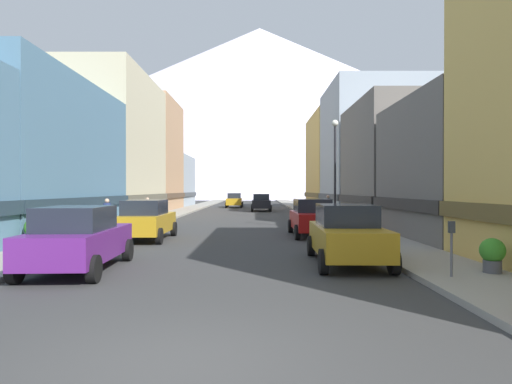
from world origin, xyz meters
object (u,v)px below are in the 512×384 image
object	(u,v)px
car_driving_0	(262,202)
car_driving_1	(235,200)
potted_plant_2	(493,254)
car_right_0	(348,234)
car_left_1	(147,220)
potted_plant_1	(53,227)
pedestrian_1	(148,210)
pedestrian_2	(329,208)
parking_meter_near	(452,241)
car_right_1	(313,217)
potted_plant_0	(36,230)
pedestrian_0	(108,217)
streetlamp_right	(336,157)
car_left_0	(79,238)

from	to	relation	value
car_driving_0	car_driving_1	distance (m)	9.52
potted_plant_2	car_right_0	bearing A→B (deg)	145.30
car_left_1	potted_plant_1	xyz separation A→B (m)	(-3.20, -2.12, -0.13)
pedestrian_1	pedestrian_2	xyz separation A→B (m)	(12.50, 2.04, 0.07)
parking_meter_near	pedestrian_2	xyz separation A→B (m)	(0.50, 21.34, -0.09)
car_right_0	potted_plant_2	world-z (taller)	car_right_0
car_right_0	car_right_1	size ratio (longest dim) A/B	1.00
car_right_1	parking_meter_near	xyz separation A→B (m)	(1.95, -10.78, 0.11)
potted_plant_0	parking_meter_near	bearing A→B (deg)	-23.56
car_right_1	potted_plant_1	world-z (taller)	car_right_1
car_driving_1	pedestrian_0	xyz separation A→B (m)	(-4.65, -32.97, 0.01)
potted_plant_0	streetlamp_right	world-z (taller)	streetlamp_right
car_left_1	pedestrian_1	xyz separation A→B (m)	(-2.45, 10.29, -0.04)
car_left_0	potted_plant_2	xyz separation A→B (m)	(10.80, -1.01, -0.27)
car_left_0	car_driving_1	distance (m)	42.67
car_driving_0	car_driving_1	bearing A→B (deg)	109.65
potted_plant_1	streetlamp_right	xyz separation A→B (m)	(12.35, 6.56, 3.22)
potted_plant_0	car_left_0	bearing A→B (deg)	-51.58
car_driving_1	potted_plant_1	bearing A→B (deg)	-98.25
pedestrian_0	pedestrian_1	distance (m)	8.13
parking_meter_near	pedestrian_0	xyz separation A→B (m)	(-12.00, 11.17, -0.11)
pedestrian_0	car_driving_1	bearing A→B (deg)	81.97
car_left_0	potted_plant_2	bearing A→B (deg)	-5.37
car_driving_1	streetlamp_right	bearing A→B (deg)	-77.24
potted_plant_2	car_left_0	bearing A→B (deg)	174.63
pedestrian_0	potted_plant_0	bearing A→B (deg)	-97.62
car_left_0	potted_plant_1	world-z (taller)	car_left_0
car_right_0	potted_plant_0	world-z (taller)	car_right_0
potted_plant_2	pedestrian_2	xyz separation A→B (m)	(-0.75, 20.83, 0.30)
car_left_1	car_right_0	size ratio (longest dim) A/B	0.99
car_driving_0	car_driving_1	size ratio (longest dim) A/B	1.00
potted_plant_0	potted_plant_1	bearing A→B (deg)	90.00
potted_plant_1	pedestrian_1	size ratio (longest dim) A/B	0.69
car_left_1	car_right_1	world-z (taller)	same
car_left_1	pedestrian_2	xyz separation A→B (m)	(10.05, 12.33, 0.03)
pedestrian_1	car_right_1	bearing A→B (deg)	-40.26
car_driving_1	car_left_1	bearing A→B (deg)	-93.58
potted_plant_1	pedestrian_0	size ratio (longest dim) A/B	0.65
car_right_1	potted_plant_0	size ratio (longest dim) A/B	4.12
car_left_0	car_right_0	bearing A→B (deg)	8.98
car_left_1	potted_plant_1	distance (m)	3.84
potted_plant_2	pedestrian_2	bearing A→B (deg)	92.06
car_driving_1	potted_plant_1	xyz separation A→B (m)	(-5.40, -37.25, -0.13)
parking_meter_near	potted_plant_0	size ratio (longest dim) A/B	1.24
car_left_1	potted_plant_1	bearing A→B (deg)	-146.48
car_left_1	pedestrian_2	bearing A→B (deg)	50.82
car_driving_1	parking_meter_near	world-z (taller)	car_driving_1
pedestrian_1	streetlamp_right	distance (m)	13.36
car_driving_0	parking_meter_near	size ratio (longest dim) A/B	3.31
car_left_1	pedestrian_2	distance (m)	15.91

